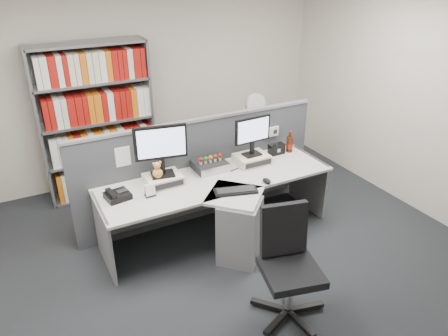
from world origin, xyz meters
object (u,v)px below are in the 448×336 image
desk (226,208)px  speaker (276,149)px  mouse (267,181)px  desk_phone (117,195)px  desk_fan (255,106)px  desktop_pc (210,165)px  filing_cabinet (254,150)px  shelving_unit (97,124)px  office_chair (288,261)px  monitor_right (253,133)px  monitor_left (161,146)px  keyboard (236,191)px  cola_bottle (290,144)px  desk_calendar (150,191)px

desk → speaker: (0.94, 0.46, 0.33)m
desk → mouse: 0.53m
desk_phone → desk_fan: 2.54m
desktop_pc → filing_cabinet: size_ratio=0.52×
mouse → desk_phone: desk_phone is taller
desk → desktop_pc: size_ratio=7.21×
shelving_unit → office_chair: size_ratio=1.98×
monitor_right → desk_fan: 1.21m
monitor_left → filing_cabinet: (1.76, 1.02, -0.80)m
filing_cabinet → office_chair: bearing=-115.4°
keyboard → shelving_unit: bearing=115.2°
keyboard → desk_phone: bearing=158.6°
speaker → desk_phone: bearing=-175.4°
office_chair → desktop_pc: bearing=88.9°
monitor_right → mouse: monitor_right is taller
office_chair → cola_bottle: bearing=54.5°
desktop_pc → keyboard: 0.60m
desk → desk_fan: 1.93m
desk → desk_calendar: 0.86m
keyboard → mouse: bearing=3.2°
monitor_right → speaker: (0.40, 0.08, -0.31)m
shelving_unit → cola_bottle: bearing=-34.9°
shelving_unit → filing_cabinet: 2.24m
mouse → desk_fan: (0.77, 1.51, 0.27)m
desk_fan → desktop_pc: bearing=-141.1°
desk → cola_bottle: cola_bottle is taller
desktop_pc → shelving_unit: 1.69m
desk → desk_calendar: (-0.77, 0.20, 0.32)m
monitor_right → desk_fan: monitor_right is taller
shelving_unit → filing_cabinet: size_ratio=2.86×
shelving_unit → desk_fan: 2.15m
monitor_right → keyboard: bearing=-134.2°
desk_calendar → filing_cabinet: 2.35m
keyboard → speaker: 1.09m
desk_fan → office_chair: desk_fan is taller
cola_bottle → filing_cabinet: size_ratio=0.39×
shelving_unit → desk_fan: shelving_unit is taller
monitor_right → cola_bottle: (0.58, 0.06, -0.28)m
office_chair → desk_calendar: bearing=120.3°
speaker → monitor_right: bearing=-168.9°
filing_cabinet → desk_fan: size_ratio=1.39×
mouse → speaker: 0.77m
speaker → desk_fan: bearing=74.5°
office_chair → desk_phone: bearing=127.2°
cola_bottle → desk_fan: bearing=85.2°
desktop_pc → desk_fan: desk_fan is taller
desk_calendar → cola_bottle: bearing=7.4°
desk_calendar → desk_fan: desk_fan is taller
shelving_unit → desktop_pc: bearing=-56.2°
desk_calendar → shelving_unit: 1.67m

